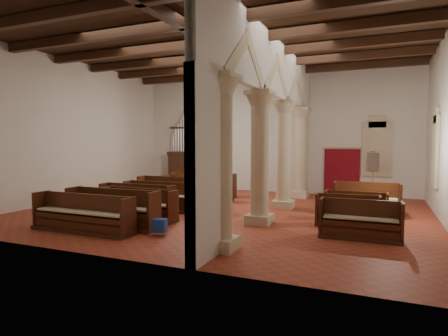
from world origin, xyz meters
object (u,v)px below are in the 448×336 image
lectern (198,179)px  processional_banner (373,181)px  nave_pew_0 (82,219)px  aisle_pew_0 (360,226)px  pipe_organ (188,163)px

lectern → processional_banner: bearing=3.5°
nave_pew_0 → aisle_pew_0: 7.59m
processional_banner → pipe_organ: bearing=-160.2°
pipe_organ → lectern: bearing=-1.0°
processional_banner → aisle_pew_0: processional_banner is taller
pipe_organ → processional_banner: bearing=-0.0°
pipe_organ → aisle_pew_0: pipe_organ is taller
lectern → aisle_pew_0: (8.64, -7.66, -0.17)m
aisle_pew_0 → lectern: bearing=138.4°
pipe_organ → lectern: pipe_organ is taller
lectern → nave_pew_0: size_ratio=0.38×
processional_banner → nave_pew_0: processional_banner is taller
pipe_organ → nave_pew_0: (2.00, -9.89, -1.02)m
processional_banner → aisle_pew_0: 7.68m
nave_pew_0 → lectern: bearing=98.4°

